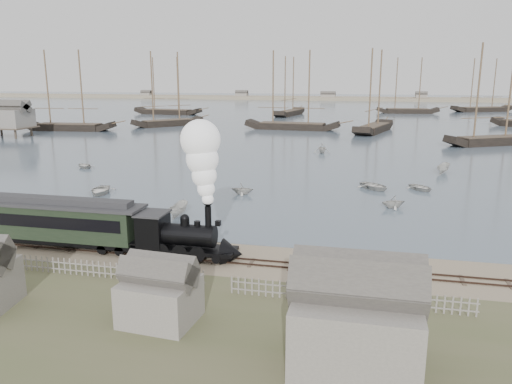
# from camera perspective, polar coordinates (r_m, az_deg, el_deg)

# --- Properties ---
(ground) EXTENTS (600.00, 600.00, 0.00)m
(ground) POSITION_cam_1_polar(r_m,az_deg,el_deg) (41.13, -6.75, -6.52)
(ground) COLOR tan
(ground) RESTS_ON ground
(harbor_water) EXTENTS (600.00, 336.00, 0.06)m
(harbor_water) POSITION_cam_1_polar(r_m,az_deg,el_deg) (207.31, 9.17, 9.27)
(harbor_water) COLOR #475766
(harbor_water) RESTS_ON ground
(rail_track) EXTENTS (120.00, 1.80, 0.16)m
(rail_track) POSITION_cam_1_polar(r_m,az_deg,el_deg) (39.36, -7.72, -7.41)
(rail_track) COLOR #32231B
(rail_track) RESTS_ON ground
(picket_fence_west) EXTENTS (19.00, 0.10, 1.20)m
(picket_fence_west) POSITION_cam_1_polar(r_m,az_deg,el_deg) (38.00, -19.74, -8.94)
(picket_fence_west) COLOR gray
(picket_fence_west) RESTS_ON ground
(picket_fence_east) EXTENTS (15.00, 0.10, 1.20)m
(picket_fence_east) POSITION_cam_1_polar(r_m,az_deg,el_deg) (32.09, 10.57, -12.56)
(picket_fence_east) COLOR gray
(picket_fence_east) RESTS_ON ground
(shed_mid) EXTENTS (4.00, 3.50, 3.60)m
(shed_mid) POSITION_cam_1_polar(r_m,az_deg,el_deg) (30.22, -10.80, -14.29)
(shed_mid) COLOR gray
(shed_mid) RESTS_ON ground
(shed_right) EXTENTS (6.00, 5.00, 5.10)m
(shed_right) POSITION_cam_1_polar(r_m,az_deg,el_deg) (26.37, 11.09, -18.71)
(shed_right) COLOR gray
(shed_right) RESTS_ON ground
(far_spit) EXTENTS (500.00, 20.00, 1.80)m
(far_spit) POSITION_cam_1_polar(r_m,az_deg,el_deg) (287.07, 10.23, 10.29)
(far_spit) COLOR tan
(far_spit) RESTS_ON ground
(locomotive) EXTENTS (8.27, 3.09, 10.31)m
(locomotive) POSITION_cam_1_polar(r_m,az_deg,el_deg) (37.68, -6.71, -0.83)
(locomotive) COLOR black
(locomotive) RESTS_ON ground
(passenger_coach) EXTENTS (15.10, 2.91, 3.67)m
(passenger_coach) POSITION_cam_1_polar(r_m,az_deg,el_deg) (43.82, -21.93, -3.01)
(passenger_coach) COLOR black
(passenger_coach) RESTS_ON ground
(beached_dinghy) EXTENTS (3.72, 4.03, 0.68)m
(beached_dinghy) POSITION_cam_1_polar(r_m,az_deg,el_deg) (43.25, -12.67, -5.28)
(beached_dinghy) COLOR beige
(beached_dinghy) RESTS_ON ground
(rowboat_0) EXTENTS (4.93, 4.06, 0.89)m
(rowboat_0) POSITION_cam_1_polar(r_m,az_deg,el_deg) (61.94, -17.38, 0.20)
(rowboat_0) COLOR beige
(rowboat_0) RESTS_ON harbor_water
(rowboat_1) EXTENTS (2.37, 2.71, 1.36)m
(rowboat_1) POSITION_cam_1_polar(r_m,az_deg,el_deg) (58.78, -1.58, 0.37)
(rowboat_1) COLOR beige
(rowboat_1) RESTS_ON harbor_water
(rowboat_2) EXTENTS (3.47, 1.43, 1.32)m
(rowboat_2) POSITION_cam_1_polar(r_m,az_deg,el_deg) (50.42, -8.88, -2.00)
(rowboat_2) COLOR beige
(rowboat_2) RESTS_ON harbor_water
(rowboat_3) EXTENTS (5.08, 5.08, 0.87)m
(rowboat_3) POSITION_cam_1_polar(r_m,az_deg,el_deg) (63.18, 13.37, 0.69)
(rowboat_3) COLOR beige
(rowboat_3) RESTS_ON harbor_water
(rowboat_4) EXTENTS (3.14, 3.32, 1.38)m
(rowboat_4) POSITION_cam_1_polar(r_m,az_deg,el_deg) (54.74, 15.41, -1.08)
(rowboat_4) COLOR beige
(rowboat_4) RESTS_ON harbor_water
(rowboat_5) EXTENTS (3.88, 2.67, 1.40)m
(rowboat_5) POSITION_cam_1_polar(r_m,az_deg,el_deg) (76.35, 20.60, 2.54)
(rowboat_5) COLOR beige
(rowboat_5) RESTS_ON harbor_water
(rowboat_6) EXTENTS (3.95, 4.11, 0.69)m
(rowboat_6) POSITION_cam_1_polar(r_m,az_deg,el_deg) (80.37, -19.03, 2.90)
(rowboat_6) COLOR beige
(rowboat_6) RESTS_ON harbor_water
(rowboat_7) EXTENTS (3.86, 3.48, 1.78)m
(rowboat_7) POSITION_cam_1_polar(r_m,az_deg,el_deg) (90.94, 7.56, 4.99)
(rowboat_7) COLOR beige
(rowboat_7) RESTS_ON harbor_water
(rowboat_8) EXTENTS (4.22, 4.07, 0.71)m
(rowboat_8) POSITION_cam_1_polar(r_m,az_deg,el_deg) (64.27, 18.33, 0.51)
(rowboat_8) COLOR beige
(rowboat_8) RESTS_ON harbor_water
(schooner_0) EXTENTS (23.75, 7.41, 20.00)m
(schooner_0) POSITION_cam_1_polar(r_m,az_deg,el_deg) (135.45, -20.88, 10.81)
(schooner_0) COLOR black
(schooner_0) RESTS_ON harbor_water
(schooner_1) EXTENTS (17.05, 18.02, 20.00)m
(schooner_1) POSITION_cam_1_polar(r_m,az_deg,el_deg) (140.03, -10.15, 11.51)
(schooner_1) COLOR black
(schooner_1) RESTS_ON harbor_water
(schooner_2) EXTENTS (24.59, 7.17, 20.00)m
(schooner_2) POSITION_cam_1_polar(r_m,az_deg,el_deg) (129.47, 4.21, 11.55)
(schooner_2) COLOR black
(schooner_2) RESTS_ON harbor_water
(schooner_3) EXTENTS (10.85, 22.95, 20.00)m
(schooner_3) POSITION_cam_1_polar(r_m,az_deg,el_deg) (126.79, 13.52, 11.19)
(schooner_3) COLOR black
(schooner_3) RESTS_ON harbor_water
(schooner_4) EXTENTS (19.63, 13.71, 20.00)m
(schooner_4) POSITION_cam_1_polar(r_m,az_deg,el_deg) (110.53, 25.72, 10.01)
(schooner_4) COLOR black
(schooner_4) RESTS_ON harbor_water
(schooner_6) EXTENTS (25.41, 8.47, 20.00)m
(schooner_6) POSITION_cam_1_polar(r_m,az_deg,el_deg) (182.59, -10.16, 11.87)
(schooner_6) COLOR black
(schooner_6) RESTS_ON harbor_water
(schooner_7) EXTENTS (8.87, 22.13, 20.00)m
(schooner_7) POSITION_cam_1_polar(r_m,az_deg,el_deg) (174.77, 3.87, 11.99)
(schooner_7) COLOR black
(schooner_7) RESTS_ON harbor_water
(schooner_8) EXTENTS (22.35, 7.50, 20.00)m
(schooner_8) POSITION_cam_1_polar(r_m,az_deg,el_deg) (192.39, 17.12, 11.56)
(schooner_8) COLOR black
(schooner_8) RESTS_ON harbor_water
(schooner_9) EXTENTS (24.53, 15.26, 20.00)m
(schooner_9) POSITION_cam_1_polar(r_m,az_deg,el_deg) (211.74, 24.65, 11.06)
(schooner_9) COLOR black
(schooner_9) RESTS_ON harbor_water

